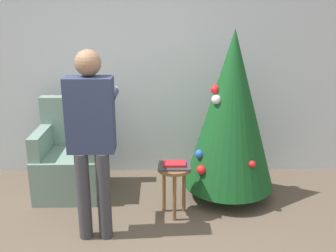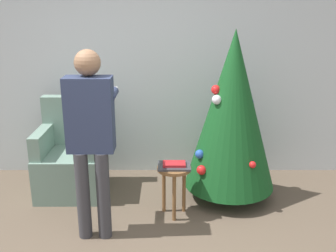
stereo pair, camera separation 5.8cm
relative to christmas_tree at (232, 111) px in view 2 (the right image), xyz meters
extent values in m
cube|color=silver|center=(-1.02, 0.73, 0.38)|extent=(8.00, 0.06, 2.70)
cylinder|color=brown|center=(0.00, 0.00, -0.90)|extent=(0.10, 0.10, 0.15)
cone|color=#144C1E|center=(0.00, 0.00, 0.00)|extent=(0.95, 0.95, 1.65)
sphere|color=red|center=(0.17, -0.34, -0.45)|extent=(0.07, 0.07, 0.07)
sphere|color=#2856B2|center=(0.19, 0.14, 0.06)|extent=(0.11, 0.11, 0.11)
sphere|color=white|center=(-0.18, -0.11, 0.15)|extent=(0.10, 0.10, 0.10)
sphere|color=red|center=(-0.18, -0.04, 0.23)|extent=(0.09, 0.09, 0.09)
sphere|color=#2856B2|center=(-0.33, -0.16, -0.41)|extent=(0.09, 0.09, 0.09)
sphere|color=red|center=(-0.32, -0.25, -0.55)|extent=(0.10, 0.10, 0.10)
cube|color=gray|center=(-1.73, 0.11, -0.73)|extent=(0.67, 0.70, 0.48)
cube|color=gray|center=(-1.73, 0.39, -0.21)|extent=(0.67, 0.14, 0.56)
cube|color=gray|center=(-2.01, 0.11, -0.36)|extent=(0.12, 0.63, 0.25)
cube|color=gray|center=(-1.46, 0.11, -0.36)|extent=(0.12, 0.63, 0.25)
cylinder|color=#38383D|center=(-1.40, -0.77, -0.57)|extent=(0.12, 0.12, 0.81)
cylinder|color=#38383D|center=(-1.23, -0.77, -0.57)|extent=(0.12, 0.12, 0.81)
cube|color=#2D3856|center=(-1.31, -0.71, 0.16)|extent=(0.40, 0.20, 0.64)
sphere|color=#936B4C|center=(-1.31, -0.67, 0.59)|extent=(0.22, 0.22, 0.22)
cylinder|color=#2D3856|center=(-1.48, -0.52, 0.29)|extent=(0.08, 0.30, 0.08)
cylinder|color=#2D3856|center=(-1.15, -0.52, 0.29)|extent=(0.08, 0.30, 0.08)
cube|color=white|center=(-1.15, -0.33, 0.29)|extent=(0.04, 0.14, 0.04)
cylinder|color=brown|center=(-0.60, -0.38, -0.47)|extent=(0.33, 0.33, 0.03)
cylinder|color=brown|center=(-0.60, -0.50, -0.73)|extent=(0.04, 0.04, 0.48)
cylinder|color=brown|center=(-0.50, -0.32, -0.73)|extent=(0.04, 0.04, 0.48)
cylinder|color=brown|center=(-0.70, -0.32, -0.73)|extent=(0.04, 0.04, 0.48)
cube|color=#38383D|center=(-0.60, -0.38, -0.45)|extent=(0.32, 0.23, 0.02)
cube|color=#B21E23|center=(-0.60, -0.38, -0.43)|extent=(0.22, 0.14, 0.02)
camera|label=1|loc=(-0.71, -3.88, 1.06)|focal=42.00mm
camera|label=2|loc=(-0.66, -3.88, 1.06)|focal=42.00mm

